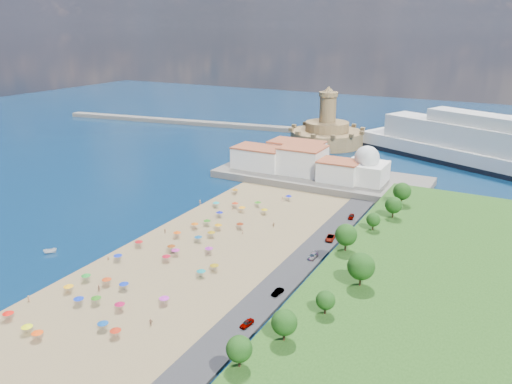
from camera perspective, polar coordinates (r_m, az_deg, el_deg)
The scene contains 13 objects.
ground at distance 160.19m, azimuth -5.52°, elevation -5.01°, with size 700.00×700.00×0.00m, color #071938.
terrace at distance 216.75m, azimuth 7.43°, elevation 1.68°, with size 90.00×36.00×3.00m, color #59544C.
jetty at distance 256.00m, azimuth 5.67°, elevation 4.30°, with size 18.00×70.00×2.40m, color #59544C.
breakwater at distance 341.14m, azimuth -6.76°, elevation 7.86°, with size 200.00×7.00×2.60m, color #59544C.
waterfront_buildings at distance 220.33m, azimuth 4.39°, elevation 3.79°, with size 57.00×29.00×11.00m.
domed_building at distance 206.93m, azimuth 12.48°, elevation 2.74°, with size 16.00×16.00×15.00m.
fortress at distance 282.05m, azimuth 8.09°, elevation 6.68°, with size 40.00×40.00×32.40m.
cruise_ship at distance 253.24m, azimuth 25.57°, elevation 4.24°, with size 136.94×75.59×30.67m.
beach_parasols at distance 148.31m, azimuth -9.15°, elevation -6.26°, with size 31.00×108.73×2.20m.
beachgoers at distance 160.34m, azimuth -6.58°, elevation -4.59°, with size 36.42×96.67×1.87m.
moored_boats at distance 147.87m, azimuth -25.24°, elevation -8.60°, with size 13.20×29.53×1.55m.
parked_cars at distance 146.11m, azimuth 6.87°, elevation -6.87°, with size 3.14×77.59×1.43m.
hillside_trees at distance 132.45m, azimuth 11.61°, elevation -5.67°, with size 15.77×104.82×8.19m.
Camera 1 is at (82.74, -121.46, 63.75)m, focal length 35.00 mm.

